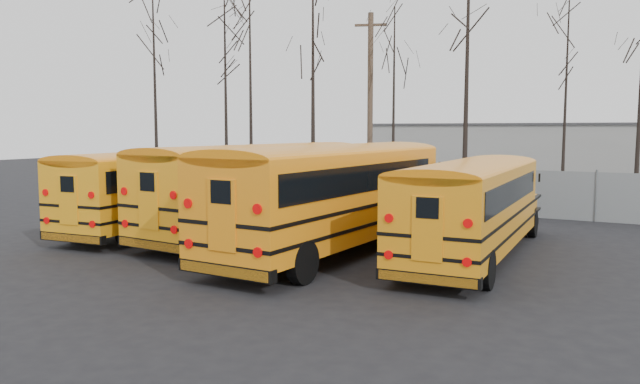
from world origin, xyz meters
The scene contains 15 objects.
ground centered at (0.00, 0.00, 0.00)m, with size 120.00×120.00×0.00m, color black.
fence centered at (0.00, 12.00, 1.00)m, with size 40.00×0.04×2.00m, color gray.
distant_building centered at (2.00, 32.00, 2.00)m, with size 22.00×8.00×4.00m, color #A4A39F.
bus_a centered at (-5.74, 2.23, 1.75)m, with size 3.36×10.85×2.99m.
bus_b centered at (-1.87, 2.82, 1.91)m, with size 3.53×11.78×3.25m.
bus_c centered at (1.77, 1.32, 1.94)m, with size 3.22×11.96×3.32m.
bus_d centered at (5.62, 2.38, 1.69)m, with size 2.85×10.44×2.89m.
utility_pole_left centered at (-4.63, 17.95, 5.29)m, with size 1.77×0.73×10.30m.
tree_0 centered at (-17.71, 14.34, 6.28)m, with size 0.26×0.26×12.55m, color black.
tree_1 centered at (-12.84, 15.15, 5.79)m, with size 0.26×0.26×11.58m, color black.
tree_2 centered at (-10.95, 15.03, 5.77)m, with size 0.26×0.26×11.54m, color black.
tree_3 centered at (-6.02, 13.72, 5.65)m, with size 0.26×0.26×11.30m, color black.
tree_4 centered at (-2.95, 17.40, 5.21)m, with size 0.26×0.26×10.41m, color black.
tree_5 centered at (2.12, 13.82, 6.46)m, with size 0.26×0.26×12.91m, color black.
tree_6 centered at (6.09, 16.79, 4.87)m, with size 0.26×0.26×9.74m, color black.
Camera 1 is at (10.27, -15.16, 3.72)m, focal length 35.00 mm.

